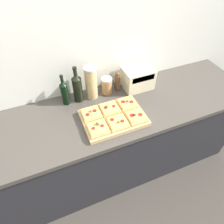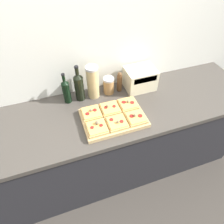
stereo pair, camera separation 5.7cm
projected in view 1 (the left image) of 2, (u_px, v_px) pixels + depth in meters
name	position (u px, v px, depth m)	size (l,w,h in m)	color
ground_plane	(117.00, 195.00, 2.00)	(12.00, 12.00, 0.00)	#3D3833
wall_back	(85.00, 49.00, 1.54)	(6.00, 0.06, 2.50)	silver
kitchen_counter	(104.00, 145.00, 1.89)	(2.63, 0.67, 0.88)	#232328
cutting_board	(113.00, 118.00, 1.51)	(0.47, 0.33, 0.03)	tan
pizza_slice_back_left	(91.00, 114.00, 1.50)	(0.14, 0.14, 0.05)	tan
pizza_slice_back_center	(110.00, 109.00, 1.54)	(0.14, 0.14, 0.05)	tan
pizza_slice_back_right	(127.00, 103.00, 1.58)	(0.14, 0.14, 0.05)	tan
pizza_slice_front_left	(98.00, 128.00, 1.40)	(0.14, 0.14, 0.06)	tan
pizza_slice_front_center	(118.00, 122.00, 1.44)	(0.14, 0.14, 0.05)	tan
pizza_slice_front_right	(136.00, 117.00, 1.48)	(0.14, 0.14, 0.05)	tan
olive_oil_bottle	(65.00, 92.00, 1.57)	(0.06, 0.06, 0.27)	black
wine_bottle	(77.00, 87.00, 1.58)	(0.08, 0.08, 0.32)	black
grain_jar_tall	(91.00, 83.00, 1.60)	(0.10, 0.10, 0.29)	tan
grain_jar_short	(107.00, 86.00, 1.69)	(0.09, 0.09, 0.15)	#AD7F4C
pepper_mill	(117.00, 81.00, 1.70)	(0.04, 0.04, 0.18)	brown
toaster_oven	(137.00, 78.00, 1.74)	(0.28, 0.20, 0.19)	beige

